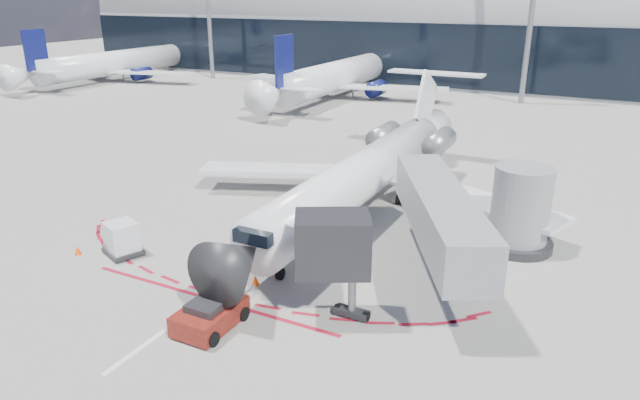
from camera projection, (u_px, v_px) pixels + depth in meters
The scene contains 15 objects.
ground at pixel (319, 218), 36.80m from camera, with size 260.00×260.00×0.00m, color slate.
apron_centerline at pixel (333, 209), 38.47m from camera, with size 0.25×40.00×0.01m, color silver.
apron_stop_bar at pixel (208, 298), 27.20m from camera, with size 14.00×0.25×0.01m, color maroon.
terminal_building at pixel (512, 28), 88.10m from camera, with size 150.00×24.15×24.00m.
jet_bridge at pixel (462, 216), 29.04m from camera, with size 10.03×15.20×4.90m.
light_mast_west at pixel (208, 0), 91.91m from camera, with size 0.70×0.70×25.00m, color gray.
light_mast_centre at pixel (533, 3), 70.41m from camera, with size 0.70×0.70×25.00m, color gray.
regional_jet at pixel (369, 170), 37.79m from camera, with size 25.80×31.82×7.97m.
pushback_tug at pixel (210, 315), 24.70m from camera, with size 2.19×5.12×1.33m.
ramp_worker at pixel (204, 298), 25.69m from camera, with size 0.58×0.38×1.59m, color #A3FF1A.
uld_container at pixel (122, 239), 31.48m from camera, with size 2.50×2.33×1.89m.
safety_cone_left at pixel (78, 250), 31.67m from camera, with size 0.38×0.38×0.53m, color #FF4505.
safety_cone_right at pixel (255, 280), 28.38m from camera, with size 0.39×0.39×0.55m, color #FF4505.
bg_airliner_0 at pixel (114, 46), 92.48m from camera, with size 34.12×36.13×11.04m, color silver, non-canonical shape.
bg_airliner_1 at pixel (341, 54), 77.93m from camera, with size 35.57×37.66×11.51m, color silver, non-canonical shape.
Camera 1 is at (15.69, -30.32, 13.79)m, focal length 32.00 mm.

